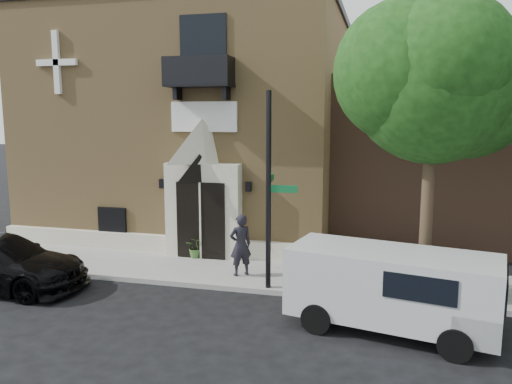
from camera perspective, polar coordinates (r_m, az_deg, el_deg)
ground at (r=14.68m, az=-5.95°, el=-10.99°), size 120.00×120.00×0.00m
sidewalk at (r=15.72m, az=-0.57°, el=-9.30°), size 42.00×3.00×0.15m
church at (r=22.31m, az=-6.32°, el=7.91°), size 12.20×11.01×9.30m
street_tree_left at (r=13.38m, az=19.81°, el=12.18°), size 4.97×4.38×7.77m
cargo_van at (r=12.00m, az=16.04°, el=-10.52°), size 4.93×2.79×1.90m
street_sign at (r=13.65m, az=1.53°, el=0.12°), size 0.87×0.87×5.46m
fire_hydrant at (r=14.03m, az=7.79°, el=-9.78°), size 0.41×0.33×0.72m
dumpster at (r=14.67m, az=22.39°, el=-8.67°), size 1.85×1.21×1.13m
planter at (r=17.17m, az=-6.87°, el=-6.30°), size 0.71×0.63×0.71m
pedestrian_near at (r=15.08m, az=-1.77°, el=-6.07°), size 0.82×0.77×1.88m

